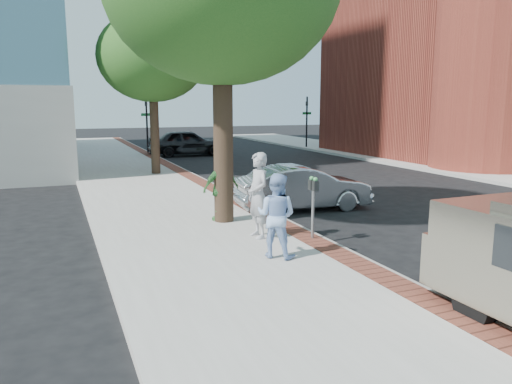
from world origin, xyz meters
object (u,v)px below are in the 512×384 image
person_gray (258,195)px  sedan_silver (303,188)px  parking_meter (313,194)px  bg_car (188,143)px  person_officer (276,215)px  person_green (221,189)px

person_gray → sedan_silver: bearing=136.1°
parking_meter → sedan_silver: parking_meter is taller
parking_meter → bg_car: (2.41, 21.14, -0.37)m
bg_car → person_officer: bearing=174.9°
person_officer → bg_car: bearing=-54.6°
person_gray → sedan_silver: size_ratio=0.48×
sedan_silver → bg_car: bg_car is taller
parking_meter → person_gray: 1.29m
sedan_silver → bg_car: 17.55m
parking_meter → person_gray: size_ratio=0.73×
person_officer → bg_car: (3.80, 22.12, -0.19)m
person_officer → person_gray: bearing=-53.6°
parking_meter → sedan_silver: bearing=66.1°
person_green → sedan_silver: (3.03, 1.08, -0.33)m
parking_meter → person_gray: bearing=153.9°
sedan_silver → person_green: bearing=114.3°
person_green → sedan_silver: person_green is taller
person_officer → sedan_silver: 5.48m
person_gray → bg_car: 20.88m
parking_meter → person_officer: person_officer is taller
parking_meter → sedan_silver: 3.98m
person_green → parking_meter: bearing=111.2°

